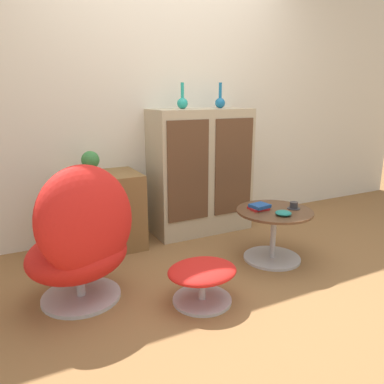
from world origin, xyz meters
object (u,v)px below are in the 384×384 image
object	(u,v)px
coffee_table	(273,230)
book_stack	(259,207)
potted_plant	(91,163)
bowl	(283,213)
sideboard	(200,171)
vase_inner_left	(220,102)
ottoman	(202,276)
vase_leftmost	(182,102)
tv_console	(103,212)
teacup	(294,206)
egg_chair	(82,239)

from	to	relation	value
coffee_table	book_stack	distance (m)	0.22
potted_plant	bowl	distance (m)	1.57
sideboard	potted_plant	size ratio (longest dim) A/B	5.84
vase_inner_left	potted_plant	world-z (taller)	vase_inner_left
ottoman	vase_leftmost	world-z (taller)	vase_leftmost
tv_console	sideboard	bearing A→B (deg)	1.38
coffee_table	ottoman	bearing A→B (deg)	-159.72
bowl	teacup	bearing A→B (deg)	26.84
coffee_table	vase_leftmost	xyz separation A→B (m)	(-0.37, 0.87, 0.97)
vase_inner_left	teacup	bearing A→B (deg)	-81.36
coffee_table	vase_inner_left	bearing A→B (deg)	88.71
ottoman	potted_plant	bearing A→B (deg)	109.45
vase_inner_left	book_stack	size ratio (longest dim) A/B	1.51
bowl	vase_inner_left	bearing A→B (deg)	87.40
ottoman	bowl	world-z (taller)	bowl
egg_chair	ottoman	bearing A→B (deg)	-27.46
ottoman	bowl	distance (m)	0.84
sideboard	vase_leftmost	size ratio (longest dim) A/B	5.13
potted_plant	coffee_table	bearing A→B (deg)	-35.04
ottoman	vase_leftmost	size ratio (longest dim) A/B	1.99
tv_console	book_stack	bearing A→B (deg)	-36.95
vase_inner_left	book_stack	distance (m)	1.13
vase_leftmost	book_stack	bearing A→B (deg)	-71.54
ottoman	tv_console	bearing A→B (deg)	106.17
tv_console	potted_plant	distance (m)	0.43
potted_plant	vase_inner_left	bearing A→B (deg)	1.23
vase_leftmost	teacup	distance (m)	1.31
egg_chair	tv_console	bearing A→B (deg)	68.09
vase_leftmost	vase_inner_left	distance (m)	0.39
coffee_table	sideboard	bearing A→B (deg)	102.08
egg_chair	vase_leftmost	xyz separation A→B (m)	(1.09, 0.83, 0.79)
tv_console	teacup	distance (m)	1.57
book_stack	egg_chair	bearing A→B (deg)	-179.00
ottoman	vase_inner_left	bearing A→B (deg)	54.87
bowl	potted_plant	bearing A→B (deg)	140.42
coffee_table	potted_plant	world-z (taller)	potted_plant
sideboard	vase_leftmost	bearing A→B (deg)	178.78
ottoman	coffee_table	xyz separation A→B (m)	(0.80, 0.30, 0.07)
sideboard	tv_console	xyz separation A→B (m)	(-0.95, -0.02, -0.26)
tv_console	coffee_table	xyz separation A→B (m)	(1.14, -0.85, -0.08)
sideboard	bowl	size ratio (longest dim) A/B	9.61
book_stack	teacup	bearing A→B (deg)	-22.06
sideboard	ottoman	size ratio (longest dim) A/B	2.57
ottoman	book_stack	xyz separation A→B (m)	(0.71, 0.36, 0.26)
book_stack	tv_console	bearing A→B (deg)	143.05
egg_chair	bowl	size ratio (longest dim) A/B	7.60
tv_console	vase_leftmost	size ratio (longest dim) A/B	2.87
teacup	bowl	xyz separation A→B (m)	(-0.18, -0.09, -0.00)
coffee_table	vase_inner_left	distance (m)	1.31
egg_chair	vase_leftmost	size ratio (longest dim) A/B	4.06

